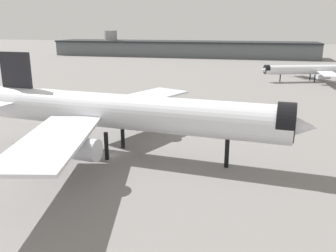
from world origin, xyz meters
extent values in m
plane|color=slate|center=(0.00, 0.00, 0.00)|extent=(900.00, 900.00, 0.00)
cylinder|color=silver|center=(3.14, 0.94, 8.50)|extent=(58.79, 7.74, 6.54)
cone|color=silver|center=(32.46, 0.33, 8.50)|extent=(7.32, 6.55, 6.41)
cone|color=silver|center=(-26.19, 1.54, 8.50)|extent=(8.62, 6.38, 6.21)
cylinder|color=black|center=(31.16, 0.36, 8.99)|extent=(3.08, 6.66, 6.60)
cube|color=silver|center=(-1.06, 17.49, 7.68)|extent=(17.54, 28.02, 0.52)
cylinder|color=#B7BAC1|center=(0.28, 14.30, 5.52)|extent=(8.29, 3.76, 3.59)
cube|color=silver|center=(-1.74, -15.43, 7.68)|extent=(16.62, 27.99, 0.52)
cylinder|color=#B7BAC1|center=(-0.27, -12.30, 5.52)|extent=(8.29, 3.76, 3.59)
cube|color=black|center=(-21.50, 1.44, 13.73)|extent=(7.05, 0.80, 10.46)
cube|color=silver|center=(-22.53, 8.38, 9.15)|extent=(5.50, 10.67, 0.39)
cylinder|color=black|center=(21.91, 0.55, 2.61)|extent=(0.78, 0.78, 5.23)
cylinder|color=black|center=(0.28, 4.43, 2.61)|extent=(0.78, 0.78, 5.23)
cylinder|color=black|center=(0.14, -2.43, 2.61)|extent=(0.78, 0.78, 5.23)
cylinder|color=silver|center=(41.48, 109.86, 5.21)|extent=(38.24, 19.61, 4.00)
cone|color=silver|center=(23.16, 101.89, 5.21)|extent=(5.61, 5.36, 3.92)
cylinder|color=black|center=(23.89, 102.21, 5.51)|extent=(3.27, 4.43, 4.05)
cube|color=silver|center=(48.68, 101.00, 4.71)|extent=(8.09, 18.51, 0.32)
cylinder|color=#B7BAC1|center=(46.94, 102.60, 3.38)|extent=(6.01, 4.25, 2.20)
cube|color=silver|center=(39.91, 121.17, 4.71)|extent=(16.70, 17.70, 0.32)
cylinder|color=#B7BAC1|center=(39.89, 118.80, 3.38)|extent=(6.01, 4.25, 2.20)
cylinder|color=black|center=(29.76, 104.76, 1.60)|extent=(0.48, 0.48, 3.20)
cylinder|color=black|center=(44.15, 108.73, 1.60)|extent=(0.48, 0.48, 3.20)
cylinder|color=black|center=(42.47, 112.59, 1.60)|extent=(0.48, 0.48, 3.20)
cube|color=slate|center=(-46.09, 217.89, 5.34)|extent=(204.91, 41.76, 10.68)
cube|color=#232628|center=(-46.09, 217.89, 11.28)|extent=(205.09, 44.64, 1.20)
cylinder|color=#939399|center=(-105.64, 214.11, 9.82)|extent=(10.41, 10.41, 19.65)
cube|color=black|center=(-25.60, 29.34, 0.62)|extent=(2.59, 5.61, 0.35)
cube|color=red|center=(-25.51, 30.99, 1.60)|extent=(2.41, 2.32, 1.60)
cube|color=#1E2D38|center=(-25.46, 31.98, 1.92)|extent=(1.93, 0.18, 0.80)
cube|color=red|center=(-25.65, 28.35, 1.90)|extent=(2.47, 3.42, 2.20)
cylinder|color=black|center=(-26.64, 31.32, 0.45)|extent=(0.33, 0.91, 0.90)
cylinder|color=black|center=(-24.35, 31.20, 0.45)|extent=(0.33, 0.91, 0.90)
cylinder|color=black|center=(-26.85, 27.48, 0.45)|extent=(0.33, 0.91, 0.90)
cylinder|color=black|center=(-24.55, 27.36, 0.45)|extent=(0.33, 0.91, 0.90)
cube|color=black|center=(20.74, 37.41, 0.32)|extent=(2.82, 2.64, 0.20)
cube|color=beige|center=(20.74, 37.41, 1.12)|extent=(2.82, 2.64, 1.40)
sphere|color=black|center=(21.96, 37.44, 0.22)|extent=(0.44, 0.44, 0.44)
sphere|color=black|center=(21.07, 36.24, 0.22)|extent=(0.44, 0.44, 0.44)
sphere|color=black|center=(20.42, 38.59, 0.22)|extent=(0.44, 0.44, 0.44)
sphere|color=black|center=(19.53, 37.39, 0.22)|extent=(0.44, 0.44, 0.44)
camera|label=1|loc=(29.66, -58.13, 24.18)|focal=38.02mm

